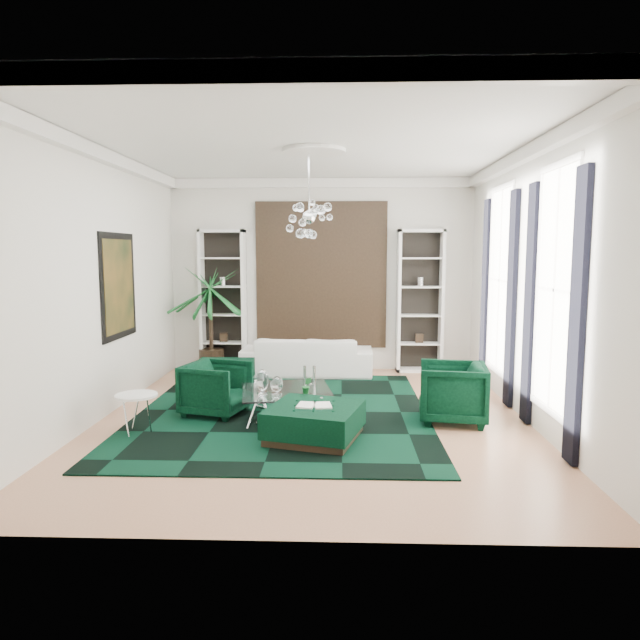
{
  "coord_description": "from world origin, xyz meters",
  "views": [
    {
      "loc": [
        0.38,
        -7.91,
        2.36
      ],
      "look_at": [
        0.08,
        0.5,
        1.35
      ],
      "focal_mm": 32.0,
      "sensor_mm": 36.0,
      "label": 1
    }
  ],
  "objects_px": {
    "armchair_right": "(452,393)",
    "ottoman_front": "(314,423)",
    "ottoman_side": "(223,374)",
    "sofa": "(307,356)",
    "coffee_table": "(286,404)",
    "palm": "(210,304)",
    "side_table": "(137,415)",
    "armchair_left": "(216,389)"
  },
  "relations": [
    {
      "from": "armchair_right",
      "to": "ottoman_front",
      "type": "distance_m",
      "value": 2.07
    },
    {
      "from": "ottoman_front",
      "to": "ottoman_side",
      "type": "bearing_deg",
      "value": 121.74
    },
    {
      "from": "armchair_right",
      "to": "sofa",
      "type": "bearing_deg",
      "value": -135.69
    },
    {
      "from": "coffee_table",
      "to": "palm",
      "type": "height_order",
      "value": "palm"
    },
    {
      "from": "sofa",
      "to": "armchair_right",
      "type": "bearing_deg",
      "value": 127.13
    },
    {
      "from": "ottoman_side",
      "to": "side_table",
      "type": "distance_m",
      "value": 2.73
    },
    {
      "from": "sofa",
      "to": "ottoman_front",
      "type": "height_order",
      "value": "sofa"
    },
    {
      "from": "ottoman_side",
      "to": "armchair_left",
      "type": "bearing_deg",
      "value": -81.56
    },
    {
      "from": "armchair_left",
      "to": "coffee_table",
      "type": "distance_m",
      "value": 1.06
    },
    {
      "from": "side_table",
      "to": "ottoman_front",
      "type": "bearing_deg",
      "value": -3.25
    },
    {
      "from": "sofa",
      "to": "ottoman_front",
      "type": "bearing_deg",
      "value": 95.79
    },
    {
      "from": "ottoman_side",
      "to": "ottoman_front",
      "type": "relative_size",
      "value": 0.9
    },
    {
      "from": "side_table",
      "to": "palm",
      "type": "xyz_separation_m",
      "value": [
        0.09,
        3.95,
        1.09
      ]
    },
    {
      "from": "sofa",
      "to": "armchair_left",
      "type": "height_order",
      "value": "armchair_left"
    },
    {
      "from": "ottoman_front",
      "to": "coffee_table",
      "type": "bearing_deg",
      "value": 116.41
    },
    {
      "from": "armchair_left",
      "to": "ottoman_front",
      "type": "height_order",
      "value": "armchair_left"
    },
    {
      "from": "coffee_table",
      "to": "ottoman_front",
      "type": "xyz_separation_m",
      "value": [
        0.44,
        -0.89,
        0.0
      ]
    },
    {
      "from": "sofa",
      "to": "armchair_left",
      "type": "bearing_deg",
      "value": 68.58
    },
    {
      "from": "armchair_left",
      "to": "armchair_right",
      "type": "distance_m",
      "value": 3.37
    },
    {
      "from": "coffee_table",
      "to": "side_table",
      "type": "relative_size",
      "value": 2.3
    },
    {
      "from": "sofa",
      "to": "ottoman_front",
      "type": "relative_size",
      "value": 2.3
    },
    {
      "from": "ottoman_front",
      "to": "palm",
      "type": "relative_size",
      "value": 0.4
    },
    {
      "from": "coffee_table",
      "to": "ottoman_front",
      "type": "height_order",
      "value": "ottoman_front"
    },
    {
      "from": "sofa",
      "to": "palm",
      "type": "height_order",
      "value": "palm"
    },
    {
      "from": "side_table",
      "to": "palm",
      "type": "height_order",
      "value": "palm"
    },
    {
      "from": "armchair_left",
      "to": "armchair_right",
      "type": "height_order",
      "value": "armchair_right"
    },
    {
      "from": "sofa",
      "to": "coffee_table",
      "type": "xyz_separation_m",
      "value": [
        -0.13,
        -2.97,
        -0.15
      ]
    },
    {
      "from": "sofa",
      "to": "palm",
      "type": "bearing_deg",
      "value": -5.7
    },
    {
      "from": "sofa",
      "to": "armchair_right",
      "type": "relative_size",
      "value": 2.72
    },
    {
      "from": "armchair_left",
      "to": "armchair_right",
      "type": "bearing_deg",
      "value": -78.5
    },
    {
      "from": "armchair_left",
      "to": "armchair_right",
      "type": "xyz_separation_m",
      "value": [
        3.36,
        -0.23,
        0.03
      ]
    },
    {
      "from": "armchair_left",
      "to": "ottoman_side",
      "type": "relative_size",
      "value": 0.87
    },
    {
      "from": "coffee_table",
      "to": "ottoman_front",
      "type": "relative_size",
      "value": 1.14
    },
    {
      "from": "coffee_table",
      "to": "palm",
      "type": "bearing_deg",
      "value": 119.24
    },
    {
      "from": "sofa",
      "to": "coffee_table",
      "type": "bearing_deg",
      "value": 88.69
    },
    {
      "from": "ottoman_front",
      "to": "sofa",
      "type": "bearing_deg",
      "value": 94.68
    },
    {
      "from": "palm",
      "to": "armchair_left",
      "type": "bearing_deg",
      "value": -75.98
    },
    {
      "from": "sofa",
      "to": "side_table",
      "type": "bearing_deg",
      "value": 62.88
    },
    {
      "from": "ottoman_side",
      "to": "side_table",
      "type": "bearing_deg",
      "value": -102.29
    },
    {
      "from": "armchair_left",
      "to": "side_table",
      "type": "height_order",
      "value": "armchair_left"
    },
    {
      "from": "armchair_left",
      "to": "ottoman_side",
      "type": "xyz_separation_m",
      "value": [
        -0.26,
        1.74,
        -0.17
      ]
    },
    {
      "from": "armchair_right",
      "to": "coffee_table",
      "type": "xyz_separation_m",
      "value": [
        -2.33,
        0.06,
        -0.2
      ]
    }
  ]
}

